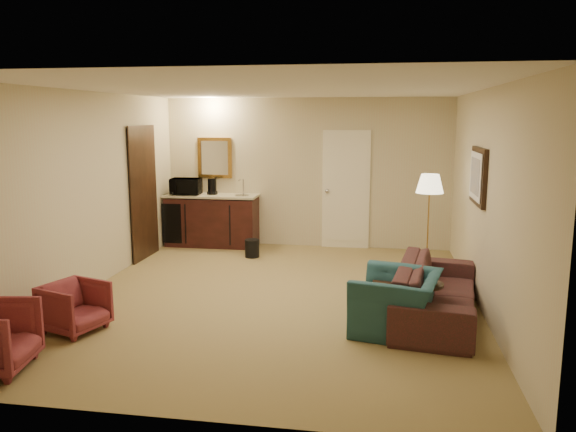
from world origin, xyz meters
name	(u,v)px	position (x,y,z in m)	size (l,w,h in m)	color
ground	(275,297)	(0.00, 0.00, 0.00)	(6.00, 6.00, 0.00)	olive
room_walls	(278,158)	(-0.10, 0.77, 1.72)	(5.02, 6.01, 2.61)	#C6BB94
wetbar_cabinet	(212,220)	(-1.65, 2.72, 0.46)	(1.64, 0.58, 0.92)	#3B1512
sofa	(437,282)	(1.95, -0.40, 0.42)	(2.16, 0.63, 0.84)	black
teal_armchair	(397,293)	(1.49, -0.90, 0.42)	(0.97, 0.63, 0.85)	#214652
rose_chair_near	(74,305)	(-1.90, -1.47, 0.29)	(0.57, 0.53, 0.59)	maroon
coffee_table	(407,301)	(1.62, -0.57, 0.22)	(0.78, 0.53, 0.45)	black
floor_lamp	(428,225)	(1.98, 1.40, 0.74)	(0.39, 0.39, 1.48)	#AD8239
waste_bin	(252,248)	(-0.76, 2.00, 0.15)	(0.23, 0.23, 0.29)	black
microwave	(186,185)	(-2.09, 2.66, 1.09)	(0.52, 0.29, 0.35)	black
coffee_maker	(212,186)	(-1.64, 2.74, 1.06)	(0.15, 0.15, 0.29)	black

